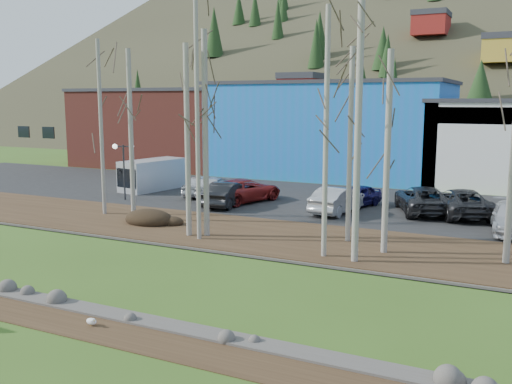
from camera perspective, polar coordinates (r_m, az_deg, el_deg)
The scene contains 32 objects.
ground at distance 16.07m, azimuth -18.29°, elevation -15.95°, with size 200.00×200.00×0.00m, color #38591B.
dirt_strip at distance 17.48m, azimuth -13.36°, elevation -13.56°, with size 80.00×1.80×0.03m, color #382616.
near_bank_rocks at distance 18.20m, azimuth -11.32°, elevation -12.60°, with size 80.00×0.80×0.50m, color #47423D, non-canonical shape.
river at distance 21.39m, azimuth -4.58°, elevation -9.09°, with size 80.00×8.00×0.90m, color #112032, non-canonical shape.
far_bank_rocks at distance 24.85m, azimuth 0.26°, elevation -6.45°, with size 80.00×0.80×0.46m, color #47423D, non-canonical shape.
far_bank at distance 27.65m, azimuth 3.16°, elevation -4.68°, with size 80.00×7.00×0.15m, color #382616.
parking_lot at distance 37.34m, azimuth 9.45°, elevation -1.15°, with size 80.00×14.00×0.14m, color black.
building_brick at distance 60.14m, azimuth -8.94°, elevation 6.43°, with size 16.32×12.24×7.80m.
building_blue at distance 51.97m, azimuth 7.66°, elevation 6.32°, with size 20.40×12.24×8.30m.
hillside at distance 95.43m, azimuth 20.35°, elevation 15.15°, with size 160.00×72.00×35.00m, color #363320, non-canonical shape.
seagull at distance 18.12m, azimuth -16.12°, elevation -12.31°, with size 0.41×0.21×0.31m.
dirt_mound at distance 31.21m, azimuth -10.67°, elevation -2.56°, with size 2.80×1.98×0.55m, color black.
birch_0 at distance 31.70m, azimuth -12.39°, elevation 5.50°, with size 0.26×0.26×9.24m.
birch_1 at distance 33.82m, azimuth -15.23°, elevation 6.18°, with size 0.21×0.21×9.91m.
birch_2 at distance 27.39m, azimuth -5.08°, elevation 5.72°, with size 0.28×0.28×9.81m.
birch_3 at distance 26.65m, azimuth -5.89°, elevation 7.53°, with size 0.21×0.21×11.60m.
birch_4 at distance 27.48m, azimuth -6.88°, elevation 5.03°, with size 0.26×0.26×9.17m.
birch_5 at distance 26.55m, azimuth 9.39°, elevation 4.56°, with size 0.24×0.24×8.92m.
birch_6 at distance 23.69m, azimuth 7.02°, elevation 5.74°, with size 0.22×0.22×10.30m.
birch_7 at distance 23.06m, azimuth 10.21°, elevation 7.41°, with size 0.28×0.28×11.78m.
birch_8 at distance 24.81m, azimuth 13.00°, elevation 3.79°, with size 0.27×0.27×8.63m.
street_lamp at distance 38.46m, azimuth -13.11°, elevation 3.53°, with size 1.32×0.78×3.71m.
car_0 at distance 39.60m, azimuth -5.59°, elevation 0.68°, with size 1.70×4.23×1.44m, color silver.
car_1 at distance 35.64m, azimuth -2.96°, elevation -0.18°, with size 1.60×4.60×1.52m, color black.
car_2 at distance 37.11m, azimuth -1.16°, elevation 0.19°, with size 2.48×5.38×1.50m, color maroon.
car_3 at distance 36.56m, azimuth -3.17°, elevation -0.06°, with size 1.93×4.75×1.38m, color gray.
car_4 at distance 35.83m, azimuth 10.01°, elevation -0.41°, with size 1.57×3.91×1.33m, color #18154D.
car_5 at distance 33.71m, azimuth 8.13°, elevation -0.79°, with size 1.63×4.67×1.54m, color #B5B6B7.
car_6 at distance 34.54m, azimuth 19.79°, elevation -0.97°, with size 2.61×5.66×1.57m, color #27272A.
car_8 at distance 39.07m, azimuth -4.29°, elevation 0.58°, with size 1.70×4.23×1.44m, color silver.
car_9 at distance 34.82m, azimuth 16.34°, elevation -0.72°, with size 2.61×5.66×1.57m, color #27272A.
van_grey at distance 42.59m, azimuth -10.50°, elevation 1.69°, with size 2.95×5.34×2.21m.
Camera 1 is at (10.40, -10.25, 6.71)m, focal length 40.00 mm.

